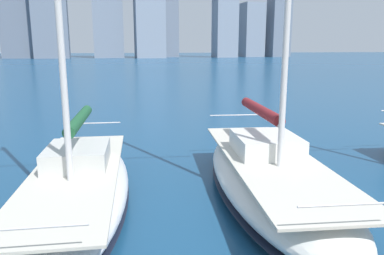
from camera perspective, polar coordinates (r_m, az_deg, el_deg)
The scene contains 3 objects.
city_skyline at distance 163.54m, azimuth -16.15°, elevation 17.61°, with size 164.25×24.43×49.59m.
sailboat_maroon at distance 11.06m, azimuth 11.82°, elevation -7.22°, with size 4.24×9.76×11.92m.
sailboat_forest at distance 10.75m, azimuth -17.20°, elevation -8.55°, with size 3.69×9.45×10.87m.
Camera 1 is at (2.35, 2.27, 4.31)m, focal length 35.00 mm.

